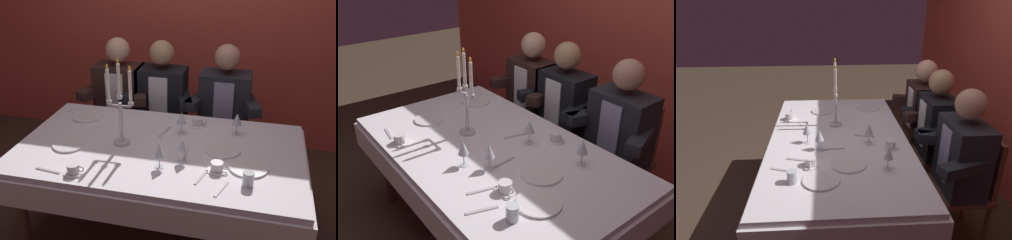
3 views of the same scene
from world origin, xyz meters
The scene contains 24 objects.
ground_plane centered at (0.00, 0.00, 0.00)m, with size 12.00×12.00×0.00m, color #423125.
back_wall centered at (0.00, 1.66, 1.35)m, with size 6.00×0.12×2.70m, color #CD4C3C.
dining_table centered at (0.00, 0.00, 0.62)m, with size 1.94×1.14×0.74m.
candelabra centered at (-0.26, -0.02, 0.99)m, with size 0.19×0.11×0.60m.
dinner_plate_0 centered at (0.60, -0.14, 0.75)m, with size 0.24×0.24×0.01m, color white.
dinner_plate_1 centered at (0.42, 0.05, 0.75)m, with size 0.24×0.24×0.01m, color white.
dinner_plate_2 centered at (-0.60, -0.13, 0.75)m, with size 0.22×0.22×0.01m, color white.
dinner_plate_3 centered at (-0.67, 0.33, 0.75)m, with size 0.24×0.24×0.01m, color white.
wine_glass_0 centered at (0.19, -0.15, 0.85)m, with size 0.07×0.07×0.16m.
wine_glass_1 centered at (0.07, -0.25, 0.85)m, with size 0.07×0.07×0.16m.
wine_glass_2 centered at (0.10, 0.23, 0.85)m, with size 0.07×0.07×0.16m.
wine_glass_3 centered at (0.49, 0.30, 0.85)m, with size 0.07×0.07×0.16m.
water_tumbler_0 centered at (0.61, -0.32, 0.78)m, with size 0.07×0.07×0.08m, color silver.
coffee_cup_0 centered at (0.19, 0.38, 0.77)m, with size 0.13×0.12×0.06m.
coffee_cup_1 centered at (0.42, -0.21, 0.77)m, with size 0.13×0.12×0.06m.
coffee_cup_2 centered at (-0.41, -0.44, 0.77)m, with size 0.13×0.12×0.06m.
fork_0 centered at (-0.58, -0.45, 0.74)m, with size 0.17×0.02×0.01m, color #B7B7BC.
spoon_1 centered at (-0.02, 0.21, 0.74)m, with size 0.17×0.02×0.01m, color #B7B7BC.
spoon_2 centered at (0.46, -0.39, 0.74)m, with size 0.17×0.02×0.01m, color #B7B7BC.
fork_3 centered at (0.33, -0.30, 0.74)m, with size 0.17×0.02×0.01m, color #B7B7BC.
fork_4 centered at (0.19, -0.05, 0.74)m, with size 0.17×0.02×0.01m, color #B7B7BC.
seated_diner_0 centered at (-0.60, 0.89, 0.74)m, with size 0.63×0.48×1.24m.
seated_diner_1 centered at (-0.21, 0.89, 0.74)m, with size 0.63×0.48×1.24m.
seated_diner_2 centered at (0.34, 0.89, 0.74)m, with size 0.63×0.48×1.24m.
Camera 2 is at (1.66, -1.17, 1.95)m, focal length 39.31 mm.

